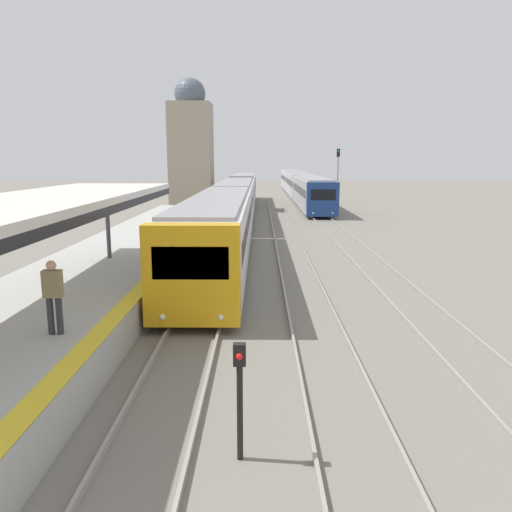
# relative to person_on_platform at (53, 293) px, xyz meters

# --- Properties ---
(person_on_platform) EXTENTS (0.40, 0.22, 1.66)m
(person_on_platform) POSITION_rel_person_on_platform_xyz_m (0.00, 0.00, 0.00)
(person_on_platform) COLOR #2D2D33
(person_on_platform) RESTS_ON station_platform
(train_near) EXTENTS (2.69, 52.23, 3.22)m
(train_near) POSITION_rel_person_on_platform_xyz_m (2.64, 28.73, -0.17)
(train_near) COLOR gold
(train_near) RESTS_ON ground_plane
(train_far) EXTENTS (2.63, 51.38, 3.17)m
(train_far) POSITION_rel_person_on_platform_xyz_m (9.62, 55.65, -0.20)
(train_far) COLOR navy
(train_far) RESTS_ON ground_plane
(signal_post_near) EXTENTS (0.20, 0.21, 1.99)m
(signal_post_near) POSITION_rel_person_on_platform_xyz_m (4.20, -3.13, -0.73)
(signal_post_near) COLOR black
(signal_post_near) RESTS_ON ground_plane
(signal_mast_far) EXTENTS (0.28, 0.29, 5.80)m
(signal_mast_far) POSITION_rel_person_on_platform_xyz_m (11.53, 35.20, 1.64)
(signal_mast_far) COLOR gray
(signal_mast_far) RESTS_ON ground_plane
(distant_domed_building) EXTENTS (4.00, 4.00, 12.44)m
(distant_domed_building) POSITION_rel_person_on_platform_xyz_m (-2.15, 38.67, 3.93)
(distant_domed_building) COLOR gray
(distant_domed_building) RESTS_ON ground_plane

